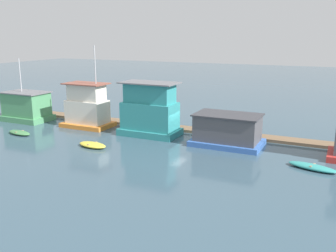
# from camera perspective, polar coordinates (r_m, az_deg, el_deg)

# --- Properties ---
(ground_plane) EXTENTS (200.00, 200.00, 0.00)m
(ground_plane) POSITION_cam_1_polar(r_m,az_deg,el_deg) (37.66, 0.65, -1.75)
(ground_plane) COLOR #385160
(dock_walkway) EXTENTS (51.00, 1.82, 0.30)m
(dock_walkway) POSITION_cam_1_polar(r_m,az_deg,el_deg) (40.47, 2.54, -0.45)
(dock_walkway) COLOR brown
(dock_walkway) RESTS_ON ground_plane
(houseboat_green) EXTENTS (5.57, 3.72, 7.37)m
(houseboat_green) POSITION_cam_1_polar(r_m,az_deg,el_deg) (47.94, -20.75, 2.76)
(houseboat_green) COLOR #4C9360
(houseboat_green) RESTS_ON ground_plane
(houseboat_orange) EXTENTS (5.41, 3.53, 8.98)m
(houseboat_orange) POSITION_cam_1_polar(r_m,az_deg,el_deg) (42.69, -12.20, 2.75)
(houseboat_orange) COLOR orange
(houseboat_orange) RESTS_ON ground_plane
(houseboat_teal) EXTENTS (6.07, 3.45, 5.45)m
(houseboat_teal) POSITION_cam_1_polar(r_m,az_deg,el_deg) (38.09, -2.79, 2.21)
(houseboat_teal) COLOR teal
(houseboat_teal) RESTS_ON ground_plane
(houseboat_blue) EXTENTS (6.47, 4.15, 2.95)m
(houseboat_blue) POSITION_cam_1_polar(r_m,az_deg,el_deg) (35.15, 9.05, -0.67)
(houseboat_blue) COLOR #3866B7
(houseboat_blue) RESTS_ON ground_plane
(dinghy_green) EXTENTS (3.20, 1.63, 0.37)m
(dinghy_green) POSITION_cam_1_polar(r_m,az_deg,el_deg) (41.67, -21.69, -0.95)
(dinghy_green) COLOR #47844C
(dinghy_green) RESTS_ON ground_plane
(dinghy_yellow) EXTENTS (3.15, 1.82, 0.40)m
(dinghy_yellow) POSITION_cam_1_polar(r_m,az_deg,el_deg) (35.10, -11.43, -2.83)
(dinghy_yellow) COLOR yellow
(dinghy_yellow) RESTS_ON ground_plane
(dinghy_teal) EXTENTS (3.92, 2.07, 0.40)m
(dinghy_teal) POSITION_cam_1_polar(r_m,az_deg,el_deg) (30.83, 21.15, -5.84)
(dinghy_teal) COLOR teal
(dinghy_teal) RESTS_ON ground_plane
(mooring_post_far_right) EXTENTS (0.23, 0.23, 1.23)m
(mooring_post_far_right) POSITION_cam_1_polar(r_m,az_deg,el_deg) (45.78, -12.96, 1.47)
(mooring_post_far_right) COLOR #846B4C
(mooring_post_far_right) RESTS_ON ground_plane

